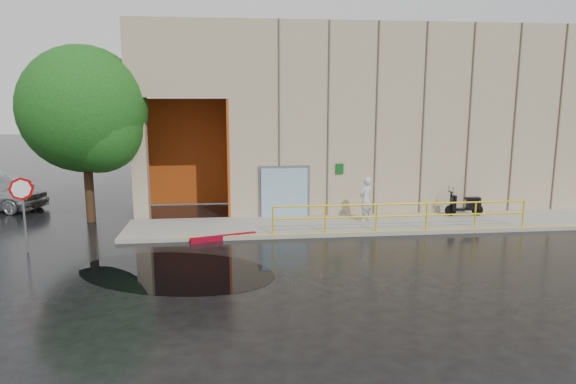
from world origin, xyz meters
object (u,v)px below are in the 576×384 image
object	(u,v)px
red_curb	(224,238)
person	(366,199)
scooter	(465,199)
tree_near	(87,114)
stop_sign	(22,198)

from	to	relation	value
red_curb	person	bearing A→B (deg)	16.07
scooter	red_curb	bearing A→B (deg)	-167.05
scooter	tree_near	size ratio (longest dim) A/B	0.23
person	scooter	world-z (taller)	person
red_curb	tree_near	bearing A→B (deg)	147.72
person	tree_near	xyz separation A→B (m)	(-10.83, 1.72, 3.31)
scooter	red_curb	world-z (taller)	scooter
person	scooter	xyz separation A→B (m)	(4.34, 0.48, -0.17)
stop_sign	red_curb	bearing A→B (deg)	-0.81
red_curb	tree_near	distance (m)	7.53
red_curb	stop_sign	bearing A→B (deg)	-172.72
scooter	stop_sign	bearing A→B (deg)	-168.83
person	red_curb	distance (m)	5.87
stop_sign	person	bearing A→B (deg)	3.37
scooter	tree_near	distance (m)	15.61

